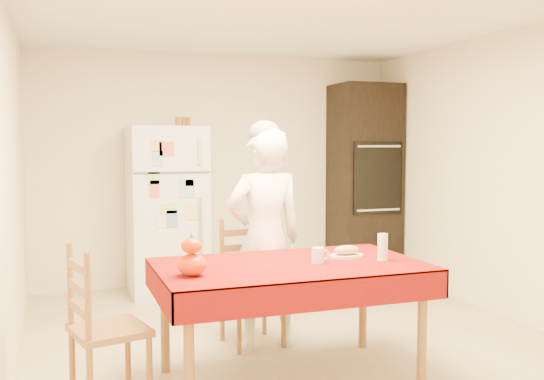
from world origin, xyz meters
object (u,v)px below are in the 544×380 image
coffee_mug (318,255)px  pumpkin_lower (192,265)px  chair_far (249,277)px  dining_table (290,274)px  refrigerator (167,210)px  seated_woman (265,239)px  wine_glass (383,247)px  oven_cabinet (365,181)px  chair_left (98,322)px  bread_plate (346,256)px

coffee_mug → pumpkin_lower: pumpkin_lower is taller
coffee_mug → chair_far: bearing=103.0°
dining_table → pumpkin_lower: (-0.67, -0.15, 0.13)m
refrigerator → chair_far: size_ratio=1.79×
coffee_mug → pumpkin_lower: 0.85m
pumpkin_lower → refrigerator: bearing=83.3°
dining_table → seated_woman: bearing=85.4°
seated_woman → wine_glass: size_ratio=9.32×
seated_woman → dining_table: bearing=84.2°
chair_far → seated_woman: seated_woman is taller
oven_cabinet → coffee_mug: (-1.76, -2.66, -0.29)m
chair_far → chair_left: same height
dining_table → chair_left: size_ratio=1.79×
pumpkin_lower → bread_plate: bearing=11.1°
oven_cabinet → coffee_mug: size_ratio=22.00×
chair_left → seated_woman: (1.24, 0.69, 0.31)m
chair_left → pumpkin_lower: (0.52, -0.11, 0.32)m
chair_far → wine_glass: 1.16m
bread_plate → seated_woman: bearing=123.4°
chair_far → chair_left: size_ratio=1.00×
oven_cabinet → bread_plate: size_ratio=9.17×
seated_woman → pumpkin_lower: bearing=46.7°
coffee_mug → pumpkin_lower: size_ratio=0.58×
chair_far → seated_woman: (0.08, -0.15, 0.31)m
wine_glass → seated_woman: bearing=126.6°
refrigerator → seated_woman: (0.40, -1.91, -0.03)m
wine_glass → oven_cabinet: bearing=64.1°
oven_cabinet → dining_table: (-1.93, -2.60, -0.41)m
chair_left → coffee_mug: size_ratio=9.50×
refrigerator → wine_glass: bearing=-70.1°
chair_left → seated_woman: size_ratio=0.58×
seated_woman → bread_plate: (0.38, -0.58, -0.05)m
chair_left → pumpkin_lower: size_ratio=5.47×
chair_far → bread_plate: chair_far is taller
refrigerator → coffee_mug: bearing=-78.7°
oven_cabinet → chair_far: bearing=-137.3°
chair_far → bread_plate: (0.46, -0.73, 0.26)m
seated_woman → chair_left: bearing=27.7°
refrigerator → oven_cabinet: bearing=1.2°
chair_far → seated_woman: bearing=-69.4°
seated_woman → coffee_mug: seated_woman is taller
refrigerator → pumpkin_lower: 2.72m
refrigerator → dining_table: refrigerator is taller
chair_far → pumpkin_lower: 1.19m
oven_cabinet → pumpkin_lower: size_ratio=12.68×
pumpkin_lower → wine_glass: size_ratio=0.99×
coffee_mug → seated_woman: bearing=99.7°
seated_woman → bread_plate: bearing=122.2°
dining_table → pumpkin_lower: pumpkin_lower is taller
dining_table → bread_plate: bread_plate is taller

